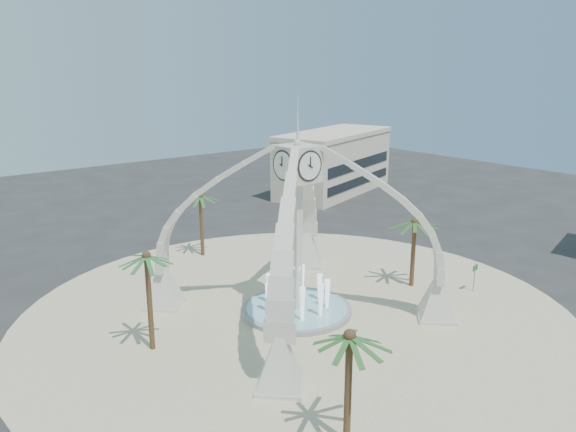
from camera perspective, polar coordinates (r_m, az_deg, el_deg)
ground at (r=41.70m, az=0.90°, el=-9.78°), size 140.00×140.00×0.00m
plaza at (r=41.69m, az=0.90°, el=-9.74°), size 40.00×40.00×0.06m
clock_tower at (r=39.42m, az=0.94°, el=-1.19°), size 17.94×17.94×16.30m
fountain at (r=41.58m, az=0.90°, el=-9.42°), size 8.00×8.00×3.62m
building_ne at (r=79.82m, az=4.71°, el=5.50°), size 21.87×14.17×8.60m
palm_east at (r=45.75m, az=12.78°, el=-0.63°), size 4.96×4.96×6.25m
palm_west at (r=35.34m, az=-14.18°, el=-4.11°), size 4.72×4.72×6.99m
palm_north at (r=52.56m, az=-8.89°, el=1.92°), size 4.48×4.48×6.51m
palm_south at (r=26.17m, az=6.28°, el=-12.16°), size 3.97×3.97×6.40m
street_sign at (r=47.02m, az=18.44°, el=-5.37°), size 0.89×0.15×2.42m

